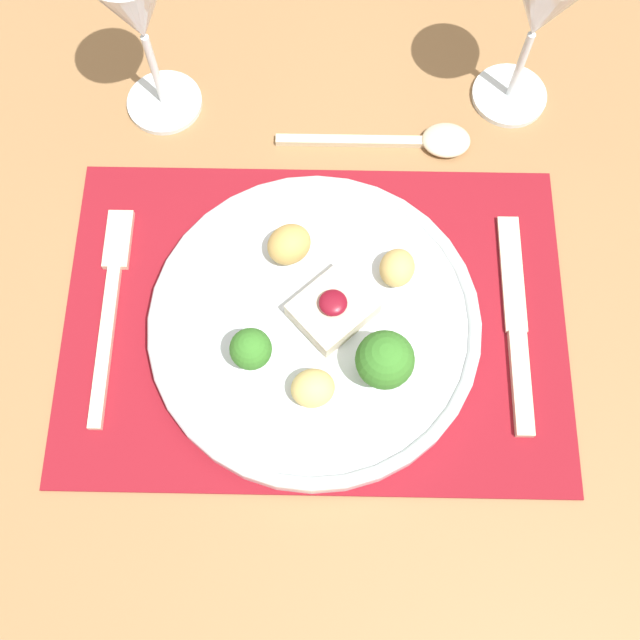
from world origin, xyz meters
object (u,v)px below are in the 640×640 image
(wine_glass_far, at_px, (137,14))
(knife, at_px, (517,336))
(wine_glass_near, at_px, (541,11))
(dinner_plate, at_px, (322,324))
(fork, at_px, (111,298))
(spoon, at_px, (420,140))

(wine_glass_far, bearing_deg, knife, -36.20)
(wine_glass_near, xyz_separation_m, wine_glass_far, (-0.36, -0.01, 0.01))
(dinner_plate, bearing_deg, wine_glass_near, 54.03)
(wine_glass_far, bearing_deg, dinner_plate, -55.98)
(fork, height_order, wine_glass_near, wine_glass_near)
(fork, distance_m, wine_glass_near, 0.47)
(dinner_plate, distance_m, spoon, 0.22)
(fork, height_order, knife, knife)
(wine_glass_near, bearing_deg, dinner_plate, -125.97)
(dinner_plate, height_order, spoon, dinner_plate)
(fork, distance_m, knife, 0.37)
(knife, distance_m, spoon, 0.22)
(dinner_plate, relative_size, wine_glass_far, 1.68)
(knife, bearing_deg, dinner_plate, 178.68)
(spoon, distance_m, wine_glass_far, 0.29)
(knife, bearing_deg, wine_glass_far, 143.99)
(dinner_plate, bearing_deg, knife, -1.51)
(knife, distance_m, wine_glass_far, 0.44)
(dinner_plate, xyz_separation_m, wine_glass_near, (0.19, 0.26, 0.10))
(dinner_plate, bearing_deg, fork, 172.24)
(dinner_plate, distance_m, wine_glass_far, 0.32)
(knife, relative_size, spoon, 1.09)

